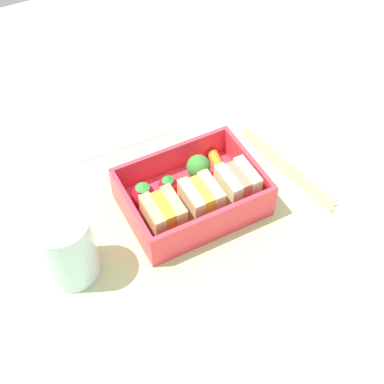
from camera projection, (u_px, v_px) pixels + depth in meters
The scene contains 13 objects.
ground_plane at pixel (192, 210), 71.95cm from camera, with size 120.00×120.00×2.00cm, color #B7C981.
bento_tray at pixel (192, 202), 70.73cm from camera, with size 17.54×12.86×1.20cm, color #E73444.
bento_rim at pixel (192, 189), 68.68cm from camera, with size 17.54×12.86×4.14cm.
sandwich_left at pixel (237, 186), 68.53cm from camera, with size 4.23×4.98×4.95cm.
sandwich_center_left at pixel (201, 200), 66.96cm from camera, with size 4.23×4.98×4.95cm.
sandwich_center at pixel (164, 216), 65.38cm from camera, with size 4.23×4.98×4.95cm.
carrot_stick_far_left at pixel (218, 165), 73.19cm from camera, with size 1.50×1.50×4.86cm, color orange.
broccoli_floret at pixel (199, 168), 70.45cm from camera, with size 3.25×3.25×4.34cm.
strawberry_far_left at pixel (168, 186), 69.84cm from camera, with size 2.66×2.66×3.26cm.
strawberry_left at pixel (143, 195), 68.63cm from camera, with size 3.08×3.08×3.68cm.
chopstick_pair at pixel (288, 167), 75.13cm from camera, with size 4.35×18.41×0.70cm.
drinking_glass at pixel (67, 248), 61.05cm from camera, with size 6.62×6.62×9.53cm, color silver.
folded_napkin at pixel (118, 128), 80.53cm from camera, with size 14.73×8.74×0.40cm, color silver.
Camera 1 is at (20.71, 39.36, 55.61)cm, focal length 50.00 mm.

